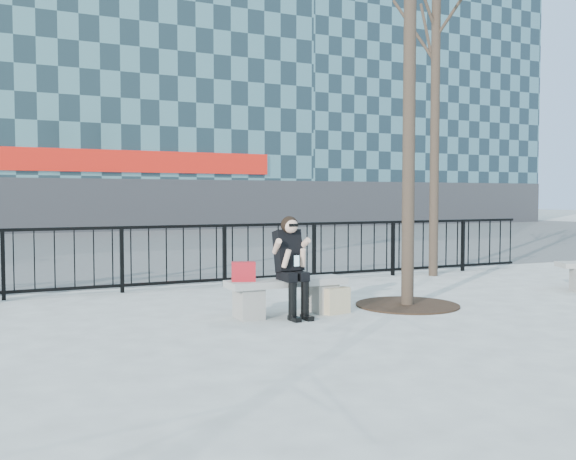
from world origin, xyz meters
name	(u,v)px	position (x,y,z in m)	size (l,w,h in m)	color
ground	(287,315)	(0.00, 0.00, 0.00)	(120.00, 120.00, 0.00)	gray
street_surface	(101,243)	(0.00, 15.00, 0.00)	(60.00, 23.00, 0.01)	#474747
railing	(214,256)	(0.00, 3.00, 0.55)	(14.00, 0.06, 1.10)	black
building_right	(388,60)	(20.00, 27.00, 10.30)	(16.20, 10.20, 20.60)	slate
tree_right	(436,12)	(4.50, 2.60, 5.24)	(2.80, 2.80, 7.00)	black
tree_grate	(407,305)	(1.90, -0.10, 0.01)	(1.50, 1.50, 0.02)	black
bench_main	(287,293)	(0.00, 0.00, 0.30)	(1.65, 0.46, 0.49)	slate
seated_woman	(292,267)	(0.00, -0.16, 0.67)	(0.50, 0.64, 1.34)	black
handbag	(243,272)	(-0.62, 0.02, 0.62)	(0.31, 0.15, 0.26)	#A9141D
shopping_bag	(337,301)	(0.66, -0.20, 0.18)	(0.37, 0.14, 0.36)	beige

